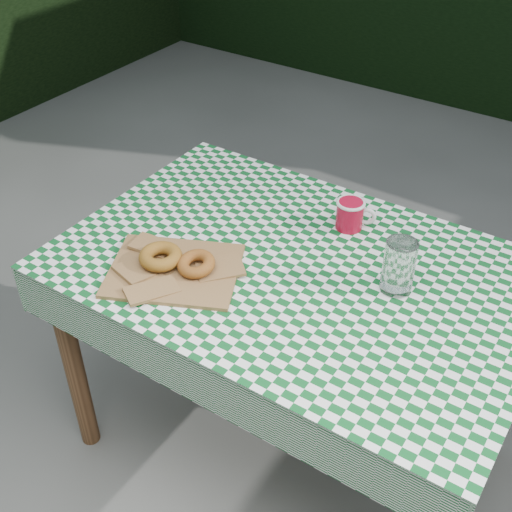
# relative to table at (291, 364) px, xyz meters

# --- Properties ---
(ground) EXTENTS (60.00, 60.00, 0.00)m
(ground) POSITION_rel_table_xyz_m (0.07, 0.02, -0.38)
(ground) COLOR #51514C
(ground) RESTS_ON ground
(table) EXTENTS (1.25, 0.84, 0.75)m
(table) POSITION_rel_table_xyz_m (0.00, 0.00, 0.00)
(table) COLOR #52311C
(table) RESTS_ON ground
(tablecloth) EXTENTS (1.27, 0.86, 0.01)m
(tablecloth) POSITION_rel_table_xyz_m (0.00, 0.00, 0.38)
(tablecloth) COLOR #0C4E1E
(tablecloth) RESTS_ON table
(paper_bag) EXTENTS (0.42, 0.39, 0.02)m
(paper_bag) POSITION_rel_table_xyz_m (-0.25, -0.20, 0.39)
(paper_bag) COLOR #9A7043
(paper_bag) RESTS_ON tablecloth
(bagel_front) EXTENTS (0.14, 0.14, 0.04)m
(bagel_front) POSITION_rel_table_xyz_m (-0.29, -0.21, 0.42)
(bagel_front) COLOR brown
(bagel_front) RESTS_ON paper_bag
(bagel_back) EXTENTS (0.12, 0.12, 0.03)m
(bagel_back) POSITION_rel_table_xyz_m (-0.20, -0.18, 0.41)
(bagel_back) COLOR brown
(bagel_back) RESTS_ON paper_bag
(coffee_mug) EXTENTS (0.20, 0.20, 0.09)m
(coffee_mug) POSITION_rel_table_xyz_m (0.03, 0.24, 0.42)
(coffee_mug) COLOR maroon
(coffee_mug) RESTS_ON tablecloth
(drinking_glass) EXTENTS (0.10, 0.10, 0.15)m
(drinking_glass) POSITION_rel_table_xyz_m (0.26, 0.06, 0.45)
(drinking_glass) COLOR white
(drinking_glass) RESTS_ON tablecloth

